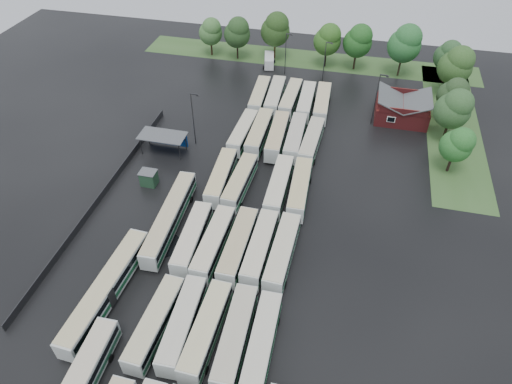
# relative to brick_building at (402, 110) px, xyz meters

# --- Properties ---
(ground) EXTENTS (160.00, 160.00, 0.00)m
(ground) POSITION_rel_brick_building_xyz_m (-24.00, -42.77, -1.87)
(ground) COLOR black
(ground) RESTS_ON ground
(brick_building) EXTENTS (10.07, 8.60, 5.39)m
(brick_building) POSITION_rel_brick_building_xyz_m (0.00, 0.00, 0.00)
(brick_building) COLOR maroon
(brick_building) RESTS_ON ground
(wash_shed) EXTENTS (8.20, 4.20, 3.58)m
(wash_shed) POSITION_rel_brick_building_xyz_m (-41.20, -20.74, 1.12)
(wash_shed) COLOR #2D2D30
(wash_shed) RESTS_ON ground
(utility_hut) EXTENTS (2.70, 2.20, 2.62)m
(utility_hut) POSITION_rel_brick_building_xyz_m (-40.20, -30.17, -0.55)
(utility_hut) COLOR #1C3E25
(utility_hut) RESTS_ON ground
(grass_strip_north) EXTENTS (80.00, 10.00, 0.01)m
(grass_strip_north) POSITION_rel_brick_building_xyz_m (-22.00, 22.03, -1.86)
(grass_strip_north) COLOR #395D29
(grass_strip_north) RESTS_ON ground
(grass_strip_east) EXTENTS (10.00, 50.00, 0.01)m
(grass_strip_east) POSITION_rel_brick_building_xyz_m (10.00, 0.03, -1.86)
(grass_strip_east) COLOR #395D29
(grass_strip_east) RESTS_ON ground
(west_fence) EXTENTS (0.10, 50.00, 1.20)m
(west_fence) POSITION_rel_brick_building_xyz_m (-46.20, -34.77, -1.27)
(west_fence) COLOR #2D2D30
(west_fence) RESTS_ON ground
(bus_r1c0) EXTENTS (3.11, 12.24, 3.38)m
(bus_r1c0) POSITION_rel_brick_building_xyz_m (-28.29, -55.47, -0.01)
(bus_r1c0) COLOR silver
(bus_r1c0) RESTS_ON ground
(bus_r1c1) EXTENTS (3.05, 12.24, 3.38)m
(bus_r1c1) POSITION_rel_brick_building_xyz_m (-25.11, -54.86, -0.01)
(bus_r1c1) COLOR silver
(bus_r1c1) RESTS_ON ground
(bus_r1c2) EXTENTS (2.90, 12.46, 3.45)m
(bus_r1c2) POSITION_rel_brick_building_xyz_m (-22.13, -55.02, 0.03)
(bus_r1c2) COLOR silver
(bus_r1c2) RESTS_ON ground
(bus_r1c3) EXTENTS (3.05, 12.77, 3.53)m
(bus_r1c3) POSITION_rel_brick_building_xyz_m (-18.62, -55.08, 0.08)
(bus_r1c3) COLOR silver
(bus_r1c3) RESTS_ON ground
(bus_r1c4) EXTENTS (2.83, 12.18, 3.38)m
(bus_r1c4) POSITION_rel_brick_building_xyz_m (-15.51, -54.99, -0.01)
(bus_r1c4) COLOR silver
(bus_r1c4) RESTS_ON ground
(bus_r2c0) EXTENTS (3.11, 12.35, 3.41)m
(bus_r2c0) POSITION_rel_brick_building_xyz_m (-28.55, -41.70, 0.01)
(bus_r2c0) COLOR silver
(bus_r2c0) RESTS_ON ground
(bus_r2c1) EXTENTS (2.90, 12.51, 3.47)m
(bus_r2c1) POSITION_rel_brick_building_xyz_m (-25.36, -41.90, 0.04)
(bus_r2c1) COLOR silver
(bus_r2c1) RESTS_ON ground
(bus_r2c2) EXTENTS (2.78, 12.65, 3.52)m
(bus_r2c2) POSITION_rel_brick_building_xyz_m (-21.94, -41.59, 0.07)
(bus_r2c2) COLOR silver
(bus_r2c2) RESTS_ON ground
(bus_r2c3) EXTENTS (2.78, 12.50, 3.47)m
(bus_r2c3) POSITION_rel_brick_building_xyz_m (-18.94, -41.23, 0.04)
(bus_r2c3) COLOR silver
(bus_r2c3) RESTS_ON ground
(bus_r2c4) EXTENTS (3.01, 12.78, 3.54)m
(bus_r2c4) POSITION_rel_brick_building_xyz_m (-15.79, -41.39, 0.08)
(bus_r2c4) COLOR silver
(bus_r2c4) RESTS_ON ground
(bus_r3c0) EXTENTS (3.19, 12.46, 3.44)m
(bus_r3c0) POSITION_rel_brick_building_xyz_m (-28.48, -27.94, 0.02)
(bus_r3c0) COLOR silver
(bus_r3c0) RESTS_ON ground
(bus_r3c1) EXTENTS (3.07, 12.17, 3.36)m
(bus_r3c1) POSITION_rel_brick_building_xyz_m (-25.22, -28.30, -0.02)
(bus_r3c1) COLOR silver
(bus_r3c1) RESTS_ON ground
(bus_r3c3) EXTENTS (2.86, 12.75, 3.54)m
(bus_r3c3) POSITION_rel_brick_building_xyz_m (-18.95, -27.94, 0.08)
(bus_r3c3) COLOR silver
(bus_r3c3) RESTS_ON ground
(bus_r3c4) EXTENTS (3.20, 12.69, 3.51)m
(bus_r3c4) POSITION_rel_brick_building_xyz_m (-15.65, -27.75, 0.06)
(bus_r3c4) COLOR silver
(bus_r3c4) RESTS_ON ground
(bus_r4c0) EXTENTS (3.00, 12.14, 3.36)m
(bus_r4c0) POSITION_rel_brick_building_xyz_m (-28.32, -14.55, -0.02)
(bus_r4c0) COLOR silver
(bus_r4c0) RESTS_ON ground
(bus_r4c1) EXTENTS (2.72, 12.64, 3.52)m
(bus_r4c1) POSITION_rel_brick_building_xyz_m (-25.35, -14.12, 0.07)
(bus_r4c1) COLOR silver
(bus_r4c1) RESTS_ON ground
(bus_r4c2) EXTENTS (3.13, 12.74, 3.52)m
(bus_r4c2) POSITION_rel_brick_building_xyz_m (-21.94, -14.37, 0.07)
(bus_r4c2) COLOR silver
(bus_r4c2) RESTS_ON ground
(bus_r4c3) EXTENTS (2.96, 12.65, 3.51)m
(bus_r4c3) POSITION_rel_brick_building_xyz_m (-18.69, -14.11, 0.06)
(bus_r4c3) COLOR silver
(bus_r4c3) RESTS_ON ground
(bus_r4c4) EXTENTS (3.17, 12.41, 3.43)m
(bus_r4c4) POSITION_rel_brick_building_xyz_m (-15.67, -14.59, 0.02)
(bus_r4c4) COLOR silver
(bus_r4c4) RESTS_ON ground
(bus_r5c0) EXTENTS (3.24, 12.46, 3.44)m
(bus_r5c0) POSITION_rel_brick_building_xyz_m (-28.32, -1.09, 0.02)
(bus_r5c0) COLOR silver
(bus_r5c0) RESTS_ON ground
(bus_r5c1) EXTENTS (3.23, 12.70, 3.51)m
(bus_r5c1) POSITION_rel_brick_building_xyz_m (-25.20, -0.53, 0.06)
(bus_r5c1) COLOR silver
(bus_r5c1) RESTS_ON ground
(bus_r5c2) EXTENTS (2.89, 12.42, 3.44)m
(bus_r5c2) POSITION_rel_brick_building_xyz_m (-21.96, -0.60, 0.03)
(bus_r5c2) COLOR silver
(bus_r5c2) RESTS_ON ground
(bus_r5c3) EXTENTS (2.92, 12.32, 3.41)m
(bus_r5c3) POSITION_rel_brick_building_xyz_m (-18.70, -1.10, 0.01)
(bus_r5c3) COLOR silver
(bus_r5c3) RESTS_ON ground
(bus_r5c4) EXTENTS (3.15, 12.63, 3.49)m
(bus_r5c4) POSITION_rel_brick_building_xyz_m (-15.52, -1.00, 0.05)
(bus_r5c4) COLOR silver
(bus_r5c4) RESTS_ON ground
(artic_bus_west_b) EXTENTS (3.26, 18.15, 3.35)m
(artic_bus_west_b) POSITION_rel_brick_building_xyz_m (-33.17, -38.48, -0.01)
(artic_bus_west_b) COLOR silver
(artic_bus_west_b) RESTS_ON ground
(artic_bus_west_c) EXTENTS (3.54, 18.62, 3.43)m
(artic_bus_west_c) POSITION_rel_brick_building_xyz_m (-36.14, -52.45, 0.04)
(artic_bus_west_c) COLOR silver
(artic_bus_west_c) RESTS_ON ground
(minibus) EXTENTS (3.23, 6.05, 2.51)m
(minibus) POSITION_rel_brick_building_xyz_m (-30.11, 16.50, -0.48)
(minibus) COLOR white
(minibus) RESTS_ON ground
(tree_north_0) EXTENTS (5.58, 5.58, 9.24)m
(tree_north_0) POSITION_rel_brick_building_xyz_m (-44.90, 19.02, 4.08)
(tree_north_0) COLOR #331D12
(tree_north_0) RESTS_ON ground
(tree_north_1) EXTENTS (6.17, 6.17, 10.22)m
(tree_north_1) POSITION_rel_brick_building_xyz_m (-38.19, 18.47, 4.71)
(tree_north_1) COLOR black
(tree_north_1) RESTS_ON ground
(tree_north_2) EXTENTS (6.83, 6.83, 11.32)m
(tree_north_2) POSITION_rel_brick_building_xyz_m (-29.53, 20.64, 5.42)
(tree_north_2) COLOR #3D2713
(tree_north_2) RESTS_ON ground
(tree_north_3) EXTENTS (6.23, 6.23, 10.32)m
(tree_north_3) POSITION_rel_brick_building_xyz_m (-17.18, 19.24, 4.77)
(tree_north_3) COLOR black
(tree_north_3) RESTS_ON ground
(tree_north_4) EXTENTS (6.49, 6.49, 10.75)m
(tree_north_4) POSITION_rel_brick_building_xyz_m (-10.42, 19.39, 5.05)
(tree_north_4) COLOR #2F2217
(tree_north_4) RESTS_ON ground
(tree_north_5) EXTENTS (7.24, 7.24, 11.99)m
(tree_north_5) POSITION_rel_brick_building_xyz_m (-0.38, 18.50, 5.85)
(tree_north_5) COLOR #382C1E
(tree_north_5) RESTS_ON ground
(tree_north_6) EXTENTS (5.63, 5.63, 9.32)m
(tree_north_6) POSITION_rel_brick_building_xyz_m (8.94, 18.54, 4.13)
(tree_north_6) COLOR black
(tree_north_6) RESTS_ON ground
(tree_east_0) EXTENTS (5.34, 5.30, 8.79)m
(tree_east_0) POSITION_rel_brick_building_xyz_m (8.11, -15.15, 3.78)
(tree_east_0) COLOR black
(tree_east_0) RESTS_ON ground
(tree_east_1) EXTENTS (6.42, 6.42, 10.63)m
(tree_east_1) POSITION_rel_brick_building_xyz_m (8.00, -5.77, 4.97)
(tree_east_1) COLOR black
(tree_east_1) RESTS_ON ground
(tree_east_2) EXTENTS (5.52, 5.52, 9.15)m
(tree_east_2) POSITION_rel_brick_building_xyz_m (8.69, 1.48, 4.02)
(tree_east_2) COLOR #352313
(tree_east_2) RESTS_ON ground
(tree_east_3) EXTENTS (6.87, 6.87, 11.38)m
(tree_east_3) POSITION_rel_brick_building_xyz_m (9.70, 11.01, 5.46)
(tree_east_3) COLOR black
(tree_east_3) RESTS_ON ground
(tree_east_4) EXTENTS (4.86, 4.86, 8.05)m
(tree_east_4) POSITION_rel_brick_building_xyz_m (9.37, 17.69, 3.31)
(tree_east_4) COLOR #36261D
(tree_east_4) RESTS_ON ground
(lamp_post_ne) EXTENTS (1.61, 0.31, 10.45)m
(lamp_post_ne) POSITION_rel_brick_building_xyz_m (-5.34, -3.10, 4.20)
(lamp_post_ne) COLOR #2D2D30
(lamp_post_ne) RESTS_ON ground
(lamp_post_nw) EXTENTS (1.60, 0.31, 10.39)m
(lamp_post_nw) POSITION_rel_brick_building_xyz_m (-36.47, -17.43, 4.17)
(lamp_post_nw) COLOR #2D2D30
(lamp_post_nw) RESTS_ON ground
(lamp_post_back_w) EXTENTS (1.48, 0.29, 9.62)m
(lamp_post_back_w) POSITION_rel_brick_building_xyz_m (-25.58, 13.06, 3.72)
(lamp_post_back_w) COLOR #2D2D30
(lamp_post_back_w) RESTS_ON ground
(lamp_post_back_e) EXTENTS (1.48, 0.29, 9.64)m
(lamp_post_back_e) POSITION_rel_brick_building_xyz_m (-16.69, 10.57, 3.73)
(lamp_post_back_e) COLOR #2D2D30
(lamp_post_back_e) RESTS_ON ground
(puddle_2) EXTENTS (4.92, 4.92, 0.01)m
(puddle_2) POSITION_rel_brick_building_xyz_m (-32.86, -42.22, -1.86)
(puddle_2) COLOR black
(puddle_2) RESTS_ON ground
(puddle_3) EXTENTS (4.72, 4.72, 0.01)m
(puddle_3) POSITION_rel_brick_building_xyz_m (-19.94, -43.30, -1.86)
(puddle_3) COLOR black
(puddle_3) RESTS_ON ground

